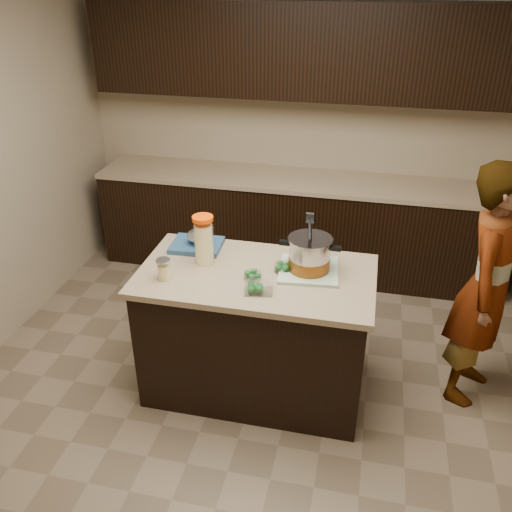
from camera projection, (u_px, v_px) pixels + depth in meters
The scene contains 13 objects.
ground_plane at pixel (256, 384), 3.77m from camera, with size 4.00×4.00×0.00m, color brown.
room_shell at pixel (256, 144), 2.95m from camera, with size 4.04×4.04×2.72m.
back_cabinets at pixel (299, 172), 4.81m from camera, with size 3.60×0.63×2.33m.
island at pixel (256, 332), 3.55m from camera, with size 1.46×0.81×0.90m.
dish_towel at pixel (309, 270), 3.35m from camera, with size 0.36×0.36×0.02m, color #6A9362.
stock_pot at pixel (309, 256), 3.30m from camera, with size 0.38×0.28×0.38m.
lemonade_pitcher at pixel (204, 242), 3.38m from camera, with size 0.17×0.17×0.32m.
mason_jar at pixel (164, 270), 3.25m from camera, with size 0.09×0.09×0.14m.
broccoli_tub_left at pixel (283, 268), 3.35m from camera, with size 0.14×0.14×0.05m.
broccoli_tub_right at pixel (253, 276), 3.26m from camera, with size 0.13×0.13×0.05m.
broccoli_tub_rect at pixel (259, 288), 3.14m from camera, with size 0.18×0.14×0.06m.
blue_tray at pixel (198, 242), 3.61m from camera, with size 0.34×0.28×0.13m.
person at pixel (488, 287), 3.36m from camera, with size 0.59×0.39×1.62m, color gray.
Camera 1 is at (0.63, -2.81, 2.59)m, focal length 38.00 mm.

